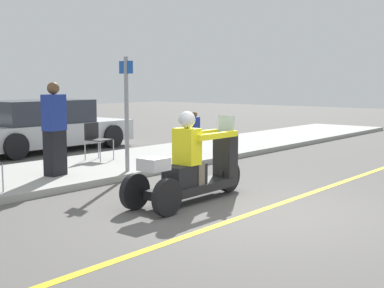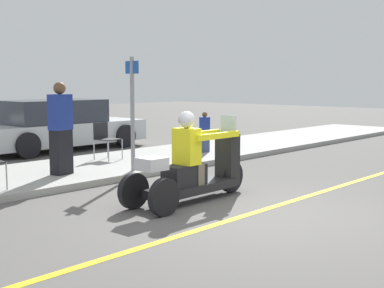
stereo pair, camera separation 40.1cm
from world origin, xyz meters
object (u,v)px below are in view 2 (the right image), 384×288
object	(u,v)px
street_sign	(132,109)
spectator_near_curb	(205,133)
folding_chair_set_back	(105,137)
parked_car_lot_right	(58,126)
motorcycle_trike	(193,170)
spectator_end_of_line	(61,130)

from	to	relation	value
street_sign	spectator_near_curb	bearing A→B (deg)	14.50
spectator_near_curb	folding_chair_set_back	xyz separation A→B (m)	(-2.41, 0.87, 0.03)
folding_chair_set_back	parked_car_lot_right	world-z (taller)	parked_car_lot_right
motorcycle_trike	folding_chair_set_back	bearing A→B (deg)	69.90
motorcycle_trike	street_sign	size ratio (longest dim) A/B	1.10
folding_chair_set_back	parked_car_lot_right	distance (m)	3.05
parked_car_lot_right	street_sign	xyz separation A→B (m)	(-1.37, -4.61, 0.67)
motorcycle_trike	street_sign	bearing A→B (deg)	70.34
spectator_near_curb	folding_chair_set_back	bearing A→B (deg)	160.08
spectator_near_curb	street_sign	bearing A→B (deg)	-165.50
street_sign	spectator_end_of_line	bearing A→B (deg)	149.57
motorcycle_trike	spectator_end_of_line	bearing A→B (deg)	96.51
parked_car_lot_right	street_sign	bearing A→B (deg)	-106.51
spectator_end_of_line	street_sign	bearing A→B (deg)	-30.43
motorcycle_trike	spectator_end_of_line	world-z (taller)	spectator_end_of_line
spectator_end_of_line	folding_chair_set_back	world-z (taller)	spectator_end_of_line
folding_chair_set_back	street_sign	bearing A→B (deg)	-110.71
motorcycle_trike	parked_car_lot_right	world-z (taller)	motorcycle_trike
folding_chair_set_back	motorcycle_trike	bearing A→B (deg)	-110.10
motorcycle_trike	street_sign	distance (m)	2.59
spectator_end_of_line	spectator_near_curb	world-z (taller)	spectator_end_of_line
motorcycle_trike	street_sign	xyz separation A→B (m)	(0.83, 2.32, 0.82)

